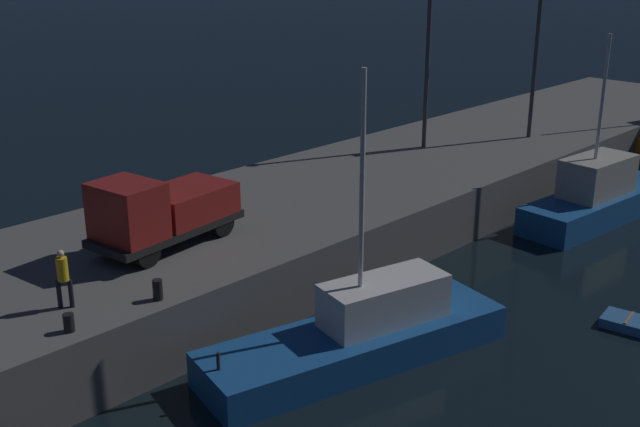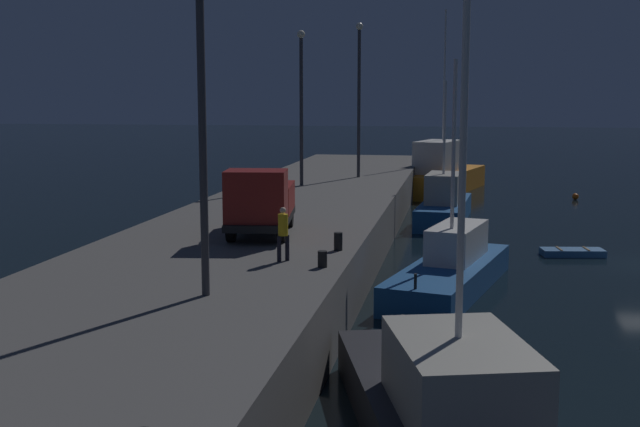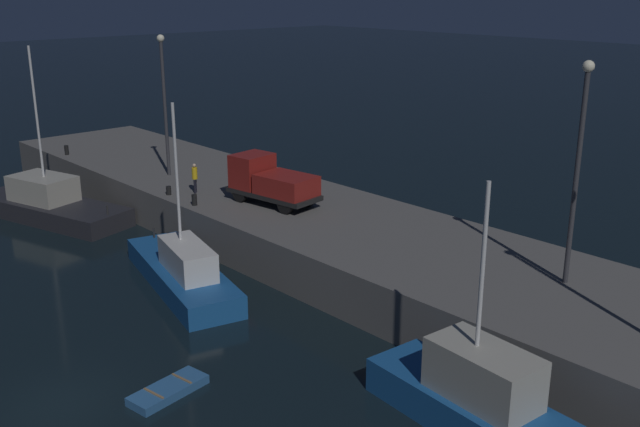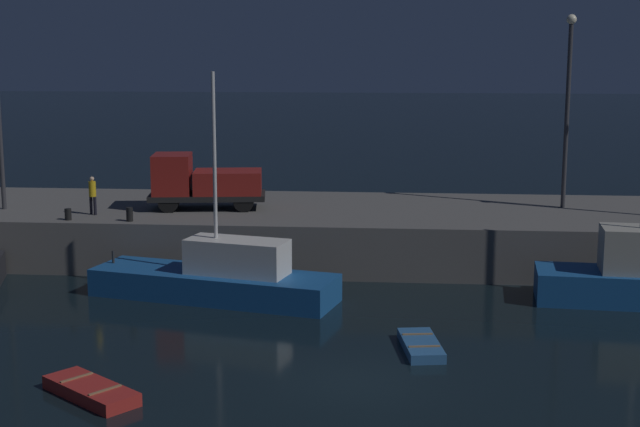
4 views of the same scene
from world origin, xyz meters
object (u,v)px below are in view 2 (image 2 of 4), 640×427
fishing_boat_orange (442,174)px  lamp_post_central (359,89)px  fishing_trawler_red (444,205)px  mooring_buoy_mid (575,196)px  lamp_post_west (202,101)px  bollard_east (322,259)px  fishing_boat_white (451,268)px  dockworker (283,231)px  fishing_boat_blue (454,415)px  dinghy_red_small (572,252)px  lamp_post_east (301,96)px  utility_truck (261,202)px  bollard_central (338,241)px

fishing_boat_orange → lamp_post_central: 13.73m
fishing_trawler_red → mooring_buoy_mid: size_ratio=20.43×
fishing_trawler_red → lamp_post_west: 28.29m
lamp_post_central → bollard_east: (-26.46, -2.35, -5.14)m
fishing_boat_white → fishing_trawler_red: bearing=2.3°
fishing_trawler_red → mooring_buoy_mid: bearing=-36.5°
dockworker → fishing_boat_blue: bearing=-146.2°
fishing_boat_orange → dockworker: bearing=174.1°
dinghy_red_small → bollard_east: bearing=148.2°
fishing_boat_orange → bollard_east: size_ratio=27.86×
fishing_boat_white → bollard_east: fishing_boat_white is taller
fishing_trawler_red → lamp_post_central: (3.13, 5.37, 6.58)m
lamp_post_central → bollard_east: 27.06m
mooring_buoy_mid → bollard_east: 37.33m
dinghy_red_small → dockworker: (-13.93, 10.34, 3.01)m
fishing_trawler_red → mooring_buoy_mid: 14.92m
fishing_boat_blue → dinghy_red_small: size_ratio=3.78×
lamp_post_east → dockworker: 21.25m
fishing_boat_blue → utility_truck: 14.35m
lamp_post_central → bollard_east: bearing=-174.9°
dinghy_red_small → lamp_post_central: lamp_post_central is taller
lamp_post_west → fishing_boat_white: bearing=-28.8°
fishing_trawler_red → fishing_boat_white: (-16.23, -0.65, -0.21)m
fishing_trawler_red → bollard_central: size_ratio=15.56×
mooring_buoy_mid → lamp_post_central: (-8.85, 14.23, 7.38)m
fishing_boat_orange → fishing_boat_blue: bearing=-178.2°
dinghy_red_small → lamp_post_west: size_ratio=0.35×
mooring_buoy_mid → lamp_post_central: 18.31m
dinghy_red_small → utility_truck: 15.77m
fishing_boat_blue → bollard_central: size_ratio=18.80×
mooring_buoy_mid → bollard_east: (-35.31, 11.89, 2.24)m
bollard_central → lamp_post_east: bearing=14.9°
lamp_post_east → bollard_central: (-18.55, -4.95, -4.66)m
fishing_boat_white → utility_truck: bearing=106.7°
bollard_central → bollard_east: bearing=178.8°
dinghy_red_small → lamp_post_central: size_ratio=0.31×
fishing_trawler_red → lamp_post_central: lamp_post_central is taller
fishing_boat_orange → bollard_east: (-37.70, 2.53, 1.07)m
dinghy_red_small → fishing_boat_blue: bearing=166.8°
fishing_boat_orange → lamp_post_west: bearing=173.3°
lamp_post_west → lamp_post_east: bearing=5.9°
mooring_buoy_mid → dockworker: (-34.67, 13.21, 2.95)m
fishing_boat_orange → mooring_buoy_mid: 9.72m
fishing_trawler_red → fishing_boat_white: fishing_boat_white is taller
lamp_post_central → utility_truck: bearing=177.9°
fishing_trawler_red → fishing_boat_blue: 30.52m
lamp_post_west → bollard_east: lamp_post_west is taller
fishing_trawler_red → bollard_east: 23.58m
mooring_buoy_mid → lamp_post_west: bearing=160.0°
fishing_boat_orange → bollard_east: 37.80m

